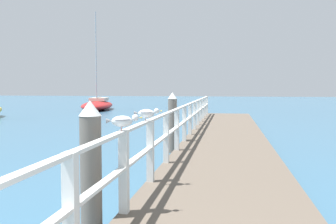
{
  "coord_description": "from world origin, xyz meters",
  "views": [
    {
      "loc": [
        0.12,
        -0.53,
        2.08
      ],
      "look_at": [
        -1.83,
        10.92,
        1.28
      ],
      "focal_mm": 38.64,
      "sensor_mm": 36.0,
      "label": 1
    }
  ],
  "objects_px": {
    "dock_piling_near": "(91,173)",
    "boat_1": "(97,105)",
    "seagull_background": "(147,113)",
    "dock_piling_far": "(172,122)",
    "seagull_foreground": "(123,121)"
  },
  "relations": [
    {
      "from": "dock_piling_near",
      "to": "boat_1",
      "type": "distance_m",
      "value": 28.8
    },
    {
      "from": "boat_1",
      "to": "dock_piling_near",
      "type": "bearing_deg",
      "value": 99.98
    },
    {
      "from": "dock_piling_near",
      "to": "seagull_background",
      "type": "relative_size",
      "value": 4.03
    },
    {
      "from": "seagull_background",
      "to": "dock_piling_near",
      "type": "bearing_deg",
      "value": -26.6
    },
    {
      "from": "dock_piling_near",
      "to": "seagull_background",
      "type": "bearing_deg",
      "value": 76.07
    },
    {
      "from": "dock_piling_far",
      "to": "boat_1",
      "type": "bearing_deg",
      "value": 116.67
    },
    {
      "from": "dock_piling_near",
      "to": "boat_1",
      "type": "bearing_deg",
      "value": 110.54
    },
    {
      "from": "dock_piling_far",
      "to": "seagull_foreground",
      "type": "relative_size",
      "value": 4.13
    },
    {
      "from": "dock_piling_far",
      "to": "seagull_background",
      "type": "xyz_separation_m",
      "value": [
        0.39,
        -5.28,
        0.67
      ]
    },
    {
      "from": "dock_piling_far",
      "to": "seagull_foreground",
      "type": "height_order",
      "value": "dock_piling_far"
    },
    {
      "from": "dock_piling_near",
      "to": "seagull_foreground",
      "type": "bearing_deg",
      "value": 22.21
    },
    {
      "from": "dock_piling_far",
      "to": "boat_1",
      "type": "xyz_separation_m",
      "value": [
        -10.1,
        20.12,
        -0.51
      ]
    },
    {
      "from": "seagull_foreground",
      "to": "boat_1",
      "type": "bearing_deg",
      "value": -178.88
    },
    {
      "from": "seagull_foreground",
      "to": "boat_1",
      "type": "height_order",
      "value": "boat_1"
    },
    {
      "from": "seagull_foreground",
      "to": "boat_1",
      "type": "xyz_separation_m",
      "value": [
        -10.49,
        26.8,
        -1.18
      ]
    }
  ]
}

